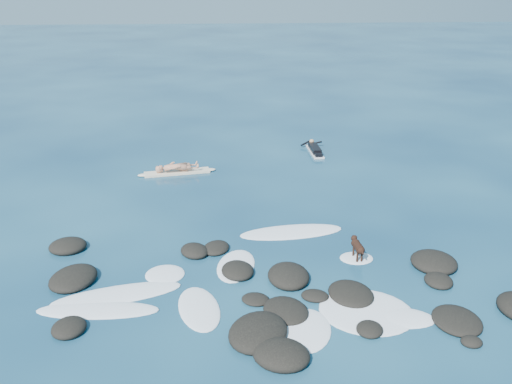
{
  "coord_description": "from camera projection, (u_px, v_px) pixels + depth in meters",
  "views": [
    {
      "loc": [
        -1.59,
        -16.12,
        8.98
      ],
      "look_at": [
        -0.26,
        4.0,
        0.9
      ],
      "focal_mm": 40.0,
      "sensor_mm": 36.0,
      "label": 1
    }
  ],
  "objects": [
    {
      "name": "paddling_surfer_rig",
      "position": [
        315.0,
        149.0,
        29.2
      ],
      "size": [
        1.17,
        2.6,
        0.45
      ],
      "rotation": [
        0.0,
        0.0,
        1.61
      ],
      "color": "silver",
      "rests_on": "ground"
    },
    {
      "name": "standing_surfer_rig",
      "position": [
        176.0,
        157.0,
        25.98
      ],
      "size": [
        3.6,
        1.14,
        2.05
      ],
      "rotation": [
        0.0,
        0.0,
        0.18
      ],
      "color": "beige",
      "rests_on": "ground"
    },
    {
      "name": "ground",
      "position": [
        272.0,
        264.0,
        18.37
      ],
      "size": [
        160.0,
        160.0,
        0.0
      ],
      "primitive_type": "plane",
      "color": "#0A2642",
      "rests_on": "ground"
    },
    {
      "name": "breaking_foam",
      "position": [
        256.0,
        290.0,
        16.88
      ],
      "size": [
        11.09,
        7.87,
        0.12
      ],
      "color": "white",
      "rests_on": "ground"
    },
    {
      "name": "dog",
      "position": [
        357.0,
        246.0,
        18.48
      ],
      "size": [
        0.35,
        1.13,
        0.72
      ],
      "rotation": [
        0.0,
        0.0,
        1.67
      ],
      "color": "black",
      "rests_on": "ground"
    },
    {
      "name": "reef_rocks",
      "position": [
        291.0,
        293.0,
        16.51
      ],
      "size": [
        14.93,
        7.83,
        0.53
      ],
      "color": "black",
      "rests_on": "ground"
    }
  ]
}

